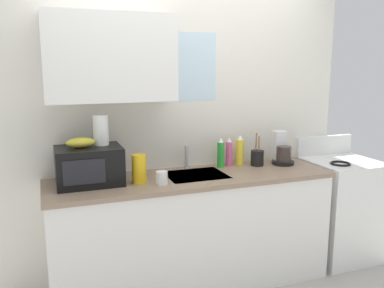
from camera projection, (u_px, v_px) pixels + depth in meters
name	position (u px, v px, depth m)	size (l,w,h in m)	color
kitchen_wall_assembly	(166.00, 113.00, 3.30)	(2.97, 0.42, 2.50)	silver
counter_unit	(192.00, 230.00, 3.22)	(2.20, 0.63, 0.90)	white
sink_faucet	(186.00, 157.00, 3.36)	(0.03, 0.03, 0.19)	#B2B5BA
stove_range	(340.00, 208.00, 3.72)	(0.60, 0.60, 1.08)	white
microwave	(89.00, 166.00, 2.90)	(0.46, 0.35, 0.27)	black
banana_bunch	(81.00, 143.00, 2.85)	(0.20, 0.11, 0.07)	gold
paper_towel_roll	(101.00, 130.00, 2.93)	(0.11, 0.11, 0.22)	white
coffee_maker	(281.00, 152.00, 3.51)	(0.19, 0.21, 0.28)	black
dish_soap_bottle_green	(221.00, 154.00, 3.38)	(0.06, 0.06, 0.25)	green
dish_soap_bottle_pink	(229.00, 152.00, 3.45)	(0.06, 0.06, 0.24)	#E55999
dish_soap_bottle_yellow	(240.00, 151.00, 3.47)	(0.07, 0.07, 0.25)	yellow
cereal_canister	(139.00, 169.00, 2.93)	(0.10, 0.10, 0.21)	gold
mug_white	(162.00, 178.00, 2.91)	(0.08, 0.08, 0.10)	white
utensil_crock	(257.00, 157.00, 3.45)	(0.11, 0.11, 0.28)	black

